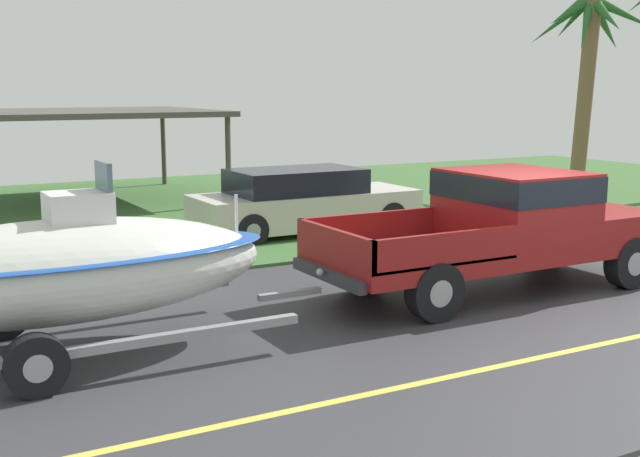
{
  "coord_description": "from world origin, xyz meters",
  "views": [
    {
      "loc": [
        -8.39,
        -8.37,
        3.07
      ],
      "look_at": [
        -2.77,
        1.76,
        1.04
      ],
      "focal_mm": 45.66,
      "sensor_mm": 36.0,
      "label": 1
    }
  ],
  "objects_px": {
    "carport_awning": "(84,114)",
    "pickup_truck_towing": "(512,223)",
    "palm_tree_mid": "(589,44)",
    "boat_on_trailer": "(58,270)",
    "parked_sedan_near": "(303,202)"
  },
  "relations": [
    {
      "from": "pickup_truck_towing",
      "to": "parked_sedan_near",
      "type": "xyz_separation_m",
      "value": [
        -0.61,
        5.65,
        -0.34
      ]
    },
    {
      "from": "carport_awning",
      "to": "parked_sedan_near",
      "type": "bearing_deg",
      "value": -67.45
    },
    {
      "from": "boat_on_trailer",
      "to": "parked_sedan_near",
      "type": "distance_m",
      "value": 8.34
    },
    {
      "from": "palm_tree_mid",
      "to": "pickup_truck_towing",
      "type": "bearing_deg",
      "value": -141.54
    },
    {
      "from": "carport_awning",
      "to": "palm_tree_mid",
      "type": "bearing_deg",
      "value": -20.96
    },
    {
      "from": "palm_tree_mid",
      "to": "carport_awning",
      "type": "bearing_deg",
      "value": 159.04
    },
    {
      "from": "pickup_truck_towing",
      "to": "carport_awning",
      "type": "distance_m",
      "value": 13.08
    },
    {
      "from": "pickup_truck_towing",
      "to": "carport_awning",
      "type": "relative_size",
      "value": 0.91
    },
    {
      "from": "carport_awning",
      "to": "pickup_truck_towing",
      "type": "bearing_deg",
      "value": -74.54
    },
    {
      "from": "pickup_truck_towing",
      "to": "carport_awning",
      "type": "bearing_deg",
      "value": 105.46
    },
    {
      "from": "pickup_truck_towing",
      "to": "boat_on_trailer",
      "type": "distance_m",
      "value": 6.73
    },
    {
      "from": "pickup_truck_towing",
      "to": "palm_tree_mid",
      "type": "xyz_separation_m",
      "value": [
        9.53,
        7.57,
        3.23
      ]
    },
    {
      "from": "boat_on_trailer",
      "to": "palm_tree_mid",
      "type": "height_order",
      "value": "palm_tree_mid"
    },
    {
      "from": "boat_on_trailer",
      "to": "carport_awning",
      "type": "distance_m",
      "value": 13.03
    },
    {
      "from": "boat_on_trailer",
      "to": "parked_sedan_near",
      "type": "height_order",
      "value": "boat_on_trailer"
    }
  ]
}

